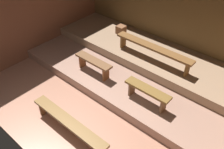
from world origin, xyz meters
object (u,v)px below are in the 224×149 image
object	(u,v)px
bench_lower_right	(147,92)
bench_middle_center	(153,49)
bench_floor_center	(69,123)
bench_lower_left	(93,63)
wooden_crate_middle	(121,30)

from	to	relation	value
bench_lower_right	bench_middle_center	distance (m)	1.39
bench_floor_center	bench_lower_left	distance (m)	1.84
bench_middle_center	wooden_crate_middle	size ratio (longest dim) A/B	8.94
wooden_crate_middle	bench_lower_left	bearing A→B (deg)	-72.60
bench_lower_left	bench_lower_right	distance (m)	1.65
bench_lower_left	bench_lower_right	bearing A→B (deg)	0.00
bench_lower_right	bench_middle_center	world-z (taller)	bench_middle_center
bench_floor_center	bench_middle_center	bearing A→B (deg)	87.91
bench_lower_left	bench_lower_right	xyz separation A→B (m)	(1.65, 0.00, 0.00)
bench_lower_right	bench_middle_center	size ratio (longest dim) A/B	0.49
bench_lower_right	wooden_crate_middle	distance (m)	2.82
bench_lower_right	wooden_crate_middle	xyz separation A→B (m)	(-2.21, 1.76, 0.05)
bench_floor_center	wooden_crate_middle	world-z (taller)	wooden_crate_middle
bench_floor_center	bench_middle_center	distance (m)	2.84
bench_lower_left	bench_middle_center	xyz separation A→B (m)	(0.98, 1.19, 0.27)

